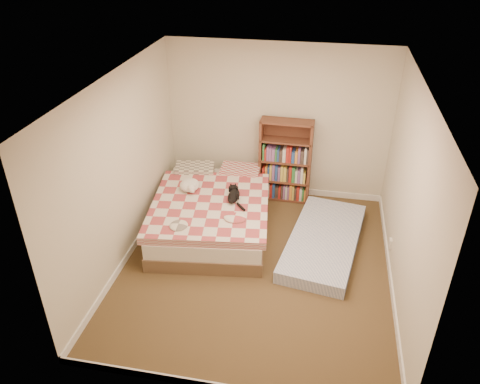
% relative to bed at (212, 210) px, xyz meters
% --- Properties ---
extents(room, '(3.51, 4.01, 2.51)m').
position_rel_bed_xyz_m(room, '(0.79, -0.78, 0.93)').
color(room, '#422E1C').
rests_on(room, ground).
extents(bed, '(1.85, 2.41, 0.60)m').
position_rel_bed_xyz_m(bed, '(0.00, 0.00, 0.00)').
color(bed, brown).
rests_on(bed, room).
extents(bookshelf, '(0.83, 0.29, 1.37)m').
position_rel_bed_xyz_m(bookshelf, '(0.96, 1.05, 0.24)').
color(bookshelf, '#4E281A').
rests_on(bookshelf, room).
extents(floor_mattress, '(1.21, 2.12, 0.18)m').
position_rel_bed_xyz_m(floor_mattress, '(1.66, -0.21, -0.18)').
color(floor_mattress, '#6679AA').
rests_on(floor_mattress, room).
extents(black_cat, '(0.25, 0.62, 0.14)m').
position_rel_bed_xyz_m(black_cat, '(0.34, -0.03, 0.33)').
color(black_cat, black).
rests_on(black_cat, bed).
extents(white_dog, '(0.36, 0.39, 0.16)m').
position_rel_bed_xyz_m(white_dog, '(-0.35, 0.09, 0.34)').
color(white_dog, white).
rests_on(white_dog, bed).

